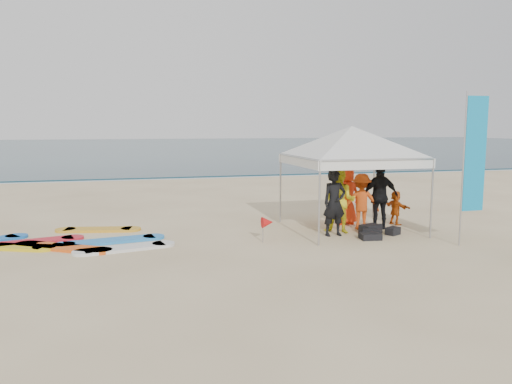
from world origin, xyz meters
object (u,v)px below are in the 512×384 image
at_px(person_orange_b, 346,195).
at_px(surfboard_spread, 43,244).
at_px(person_black_a, 334,203).
at_px(canopy_tent, 352,126).
at_px(person_orange_a, 361,202).
at_px(feather_flag, 474,156).
at_px(person_black_b, 380,196).
at_px(person_seated, 396,208).
at_px(person_yellow, 340,201).
at_px(marker_pennant, 268,222).

height_order(person_orange_b, surfboard_spread, person_orange_b).
bearing_deg(person_black_a, surfboard_spread, 169.90).
height_order(canopy_tent, surfboard_spread, canopy_tent).
height_order(person_orange_a, feather_flag, feather_flag).
xyz_separation_m(person_orange_b, canopy_tent, (-0.22, -0.72, 1.98)).
distance_m(person_black_b, feather_flag, 2.81).
bearing_deg(person_black_a, person_black_b, 12.54).
bearing_deg(person_seated, person_black_b, 106.71).
xyz_separation_m(person_yellow, surfboard_spread, (-7.50, 0.50, -0.83)).
distance_m(person_yellow, person_orange_a, 0.84).
relative_size(person_yellow, person_orange_a, 1.12).
relative_size(person_black_a, person_seated, 1.75).
bearing_deg(marker_pennant, person_orange_a, 16.20).
bearing_deg(surfboard_spread, person_black_b, -2.18).
height_order(marker_pennant, surfboard_spread, marker_pennant).
bearing_deg(surfboard_spread, person_yellow, -3.82).
relative_size(person_seated, marker_pennant, 1.56).
xyz_separation_m(person_orange_a, marker_pennant, (-2.95, -0.86, -0.28)).
xyz_separation_m(marker_pennant, surfboard_spread, (-5.32, 1.06, -0.46)).
bearing_deg(person_yellow, person_seated, 56.43).
xyz_separation_m(person_black_a, person_black_b, (1.56, 0.46, 0.05)).
bearing_deg(person_black_b, marker_pennant, 12.79).
xyz_separation_m(person_black_b, surfboard_spread, (-8.77, 0.33, -0.89)).
bearing_deg(person_orange_a, marker_pennant, 34.66).
bearing_deg(marker_pennant, person_black_b, 11.92).
xyz_separation_m(person_black_b, marker_pennant, (-3.45, -0.73, -0.43)).
distance_m(person_orange_a, person_black_b, 0.53).
relative_size(canopy_tent, marker_pennant, 6.77).
bearing_deg(person_orange_b, surfboard_spread, 2.18).
bearing_deg(person_black_a, person_orange_b, 50.59).
bearing_deg(person_seated, person_orange_b, 58.79).
height_order(person_orange_b, feather_flag, feather_flag).
xyz_separation_m(person_black_a, marker_pennant, (-1.89, -0.27, -0.37)).
bearing_deg(marker_pennant, feather_flag, -18.03).
height_order(person_orange_a, canopy_tent, canopy_tent).
bearing_deg(person_black_b, person_seated, -148.17).
bearing_deg(marker_pennant, canopy_tent, 18.72).
bearing_deg(feather_flag, person_orange_a, 125.42).
bearing_deg(person_black_b, surfboard_spread, -1.30).
bearing_deg(surfboard_spread, feather_flag, -14.47).
bearing_deg(person_yellow, marker_pennant, -126.27).
relative_size(canopy_tent, feather_flag, 1.18).
xyz_separation_m(person_orange_a, person_orange_b, (-0.11, 0.75, 0.08)).
distance_m(person_black_a, person_seated, 2.54).
bearing_deg(person_orange_a, surfboard_spread, 17.04).
height_order(person_black_b, marker_pennant, person_black_b).
distance_m(person_black_a, feather_flag, 3.51).
height_order(person_black_b, feather_flag, feather_flag).
relative_size(person_black_a, person_orange_b, 1.02).
xyz_separation_m(person_black_b, person_seated, (0.77, 0.46, -0.42)).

